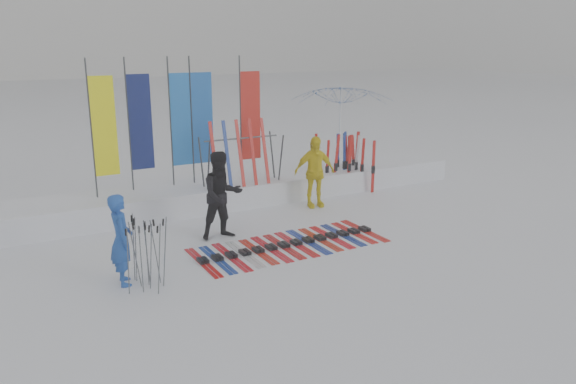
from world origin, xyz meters
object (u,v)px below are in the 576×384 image
ski_row (289,244)px  ski_rack (242,154)px  tent_canopy (341,128)px  person_black (222,195)px  person_yellow (314,172)px  person_blue (121,240)px

ski_row → ski_rack: (0.38, 3.16, 1.35)m
tent_canopy → ski_rack: bearing=-155.9°
ski_row → person_black: bearing=131.3°
person_black → person_yellow: 3.19m
person_yellow → tent_canopy: size_ratio=0.57×
person_black → ski_row: person_black is taller
ski_row → ski_rack: bearing=83.1°
ski_rack → person_black: bearing=-124.8°
person_blue → tent_canopy: 9.86m
tent_canopy → ski_rack: (-4.40, -1.97, -0.06)m
ski_row → ski_rack: ski_rack is taller
person_black → person_yellow: bearing=20.3°
ski_rack → tent_canopy: bearing=24.1°
person_black → ski_row: bearing=-48.2°
person_yellow → ski_rack: ski_rack is taller
tent_canopy → person_black: bearing=-145.6°
tent_canopy → ski_rack: 4.82m
person_blue → ski_rack: 5.16m
person_yellow → ski_row: (-1.99, -2.24, -0.88)m
person_black → ski_rack: person_black is taller
person_blue → ski_row: 3.57m
person_black → tent_canopy: size_ratio=0.59×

